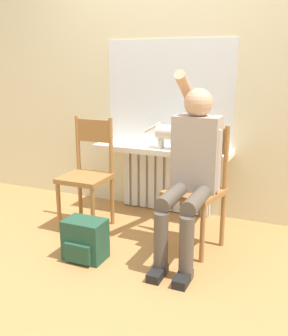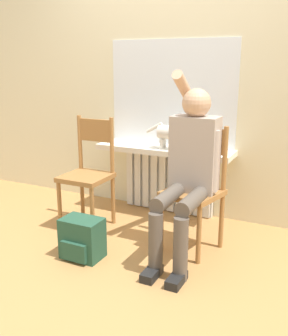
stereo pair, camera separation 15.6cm
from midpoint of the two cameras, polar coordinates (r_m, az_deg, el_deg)
ground_plane at (r=2.95m, az=-6.53°, el=-13.47°), size 12.00×12.00×0.00m
wall_with_window at (r=3.71m, az=2.60°, el=14.19°), size 7.00×0.06×2.70m
radiator at (r=3.80m, az=2.00°, el=-1.82°), size 0.89×0.08×0.61m
windowsill at (r=3.61m, az=1.37°, el=2.68°), size 1.28×0.33×0.05m
window_glass at (r=3.69m, az=2.36°, el=10.82°), size 1.23×0.01×0.95m
chair_left at (r=3.42m, az=-9.48°, el=-0.68°), size 0.38×0.38×0.96m
chair_right at (r=3.02m, az=6.30°, el=-2.69°), size 0.46×0.46×0.96m
person at (r=2.85m, az=5.47°, el=0.51°), size 0.36×1.03×1.36m
cat at (r=3.49m, az=2.87°, el=5.11°), size 0.45×0.13×0.24m
backpack at (r=2.96m, az=-10.09°, el=-10.27°), size 0.30×0.23×0.30m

